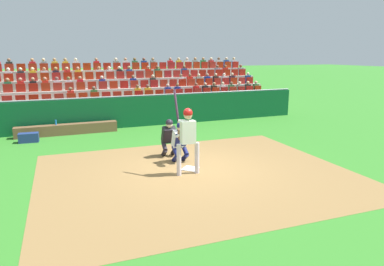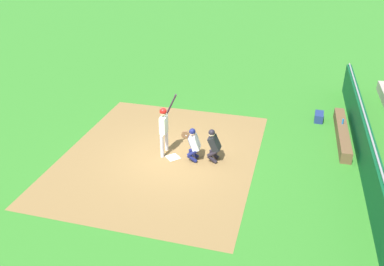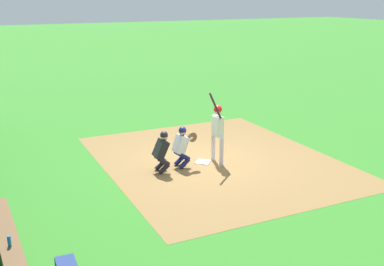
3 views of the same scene
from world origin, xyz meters
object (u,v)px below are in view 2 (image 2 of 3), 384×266
catcher_crouching (193,142)px  home_plate_umpire (213,144)px  home_plate_marker (173,157)px  dugout_bench (342,133)px  equipment_duffel_bag (319,117)px  batter_at_plate (164,125)px  water_bottle_on_bench (343,121)px

catcher_crouching → home_plate_umpire: 0.74m
home_plate_umpire → home_plate_marker: bearing=96.1°
home_plate_marker → dugout_bench: (3.08, -6.20, 0.20)m
home_plate_marker → home_plate_umpire: 1.64m
home_plate_umpire → dugout_bench: home_plate_umpire is taller
equipment_duffel_bag → home_plate_marker: bearing=133.6°
home_plate_marker → equipment_duffel_bag: size_ratio=0.62×
batter_at_plate → catcher_crouching: 1.25m
batter_at_plate → home_plate_umpire: size_ratio=1.84×
home_plate_marker → catcher_crouching: catcher_crouching is taller
equipment_duffel_bag → batter_at_plate: bearing=130.2°
catcher_crouching → home_plate_umpire: catcher_crouching is taller
batter_at_plate → catcher_crouching: size_ratio=1.81×
home_plate_umpire → equipment_duffel_bag: bearing=-41.4°
equipment_duffel_bag → home_plate_umpire: bearing=141.9°
home_plate_marker → dugout_bench: size_ratio=0.11×
batter_at_plate → dugout_bench: size_ratio=0.58×
batter_at_plate → equipment_duffel_bag: (4.30, -5.73, -1.01)m
dugout_bench → water_bottle_on_bench: bearing=-0.9°
batter_at_plate → home_plate_umpire: batter_at_plate is taller
home_plate_marker → home_plate_umpire: size_ratio=0.34×
dugout_bench → water_bottle_on_bench: (0.43, -0.01, 0.33)m
home_plate_marker → catcher_crouching: (0.04, -0.76, 0.71)m
home_plate_marker → water_bottle_on_bench: 7.15m
dugout_bench → equipment_duffel_bag: dugout_bench is taller
home_plate_marker → batter_at_plate: batter_at_plate is taller
batter_at_plate → home_plate_umpire: bearing=-92.5°
home_plate_umpire → water_bottle_on_bench: 5.80m
home_plate_marker → water_bottle_on_bench: water_bottle_on_bench is taller
home_plate_marker → batter_at_plate: size_ratio=0.19×
catcher_crouching → water_bottle_on_bench: (3.47, -5.45, -0.18)m
equipment_duffel_bag → water_bottle_on_bench: bearing=-136.6°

